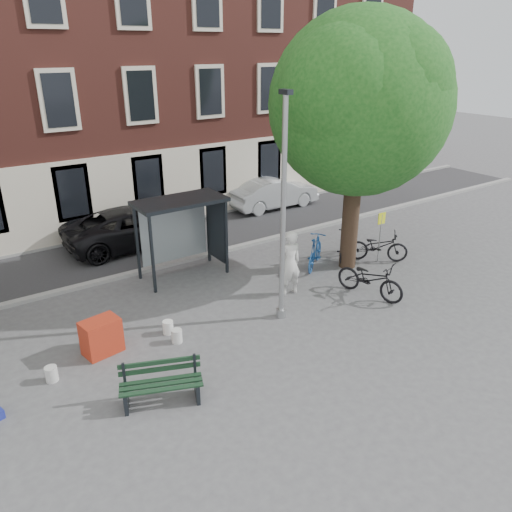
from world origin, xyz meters
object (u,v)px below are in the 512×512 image
Objects in this scene: bus_shelter at (191,218)px; bike_b at (315,252)px; car_silver at (274,193)px; bench at (161,385)px; car_dark at (135,226)px; bike_c at (370,279)px; lamppost at (283,223)px; painter at (290,263)px; bike_a at (378,246)px; bike_d at (344,245)px; notice_sign at (381,227)px; red_stand at (101,337)px.

bike_b is at bearing -29.02° from bus_shelter.
bus_shelter is 7.90m from car_silver.
bus_shelter is 1.57× the size of bench.
bike_b is (7.31, 3.54, 0.16)m from bench.
bike_c is at bearing -153.31° from car_dark.
lamppost reaches higher than car_dark.
painter is 6.96m from car_dark.
bike_d is (-0.89, 0.79, -0.02)m from bike_a.
notice_sign is (5.19, 1.19, -1.50)m from lamppost.
car_dark reaches higher than bench.
car_dark reaches higher than car_silver.
bench is 1.01× the size of notice_sign.
lamppost reaches higher than bike_b.
bus_shelter is 6.52m from notice_sign.
bike_a reaches higher than bike_d.
bike_b is at bearing 47.40° from bench.
bus_shelter is 1.59× the size of notice_sign.
lamppost is 2.14× the size of bus_shelter.
bike_b is 1.05× the size of notice_sign.
car_silver is at bearing 33.39° from bus_shelter.
red_stand is at bearing 150.77° from car_dark.
car_silver is at bearing 54.88° from lamppost.
painter is (1.06, 1.00, -1.77)m from lamppost.
notice_sign is (5.80, -2.91, -0.64)m from bus_shelter.
painter is at bearing -61.73° from bus_shelter.
bench is 9.88m from notice_sign.
bike_c is (1.92, -1.50, -0.45)m from painter.
bike_c reaches higher than red_stand.
car_dark is 7.35m from red_stand.
lamppost is at bearing -81.57° from bus_shelter.
lamppost is at bearing -171.63° from car_dark.
bike_b is 1.30m from bike_d.
bike_b is 7.81m from red_stand.
car_dark is 9.06m from notice_sign.
car_silver is (5.91, 8.40, -2.07)m from lamppost.
red_stand is at bearing 133.77° from bike_a.
bike_c is at bearing -11.67° from red_stand.
bench is 1.05× the size of bike_d.
painter is 1.13× the size of notice_sign.
painter is at bearing -0.90° from red_stand.
bike_b is 6.94m from car_silver.
car_silver is (7.15, 0.84, -0.02)m from car_dark.
car_dark is at bearing 102.32° from bike_c.
notice_sign is at bearing 175.07° from car_silver.
bus_shelter reaches higher than bike_d.
car_dark is 5.85× the size of red_stand.
red_stand is at bearing 125.28° from car_silver.
bus_shelter is 4.37m from bike_b.
bench is 14.18m from car_silver.
bus_shelter is at bearing -170.60° from car_dark.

